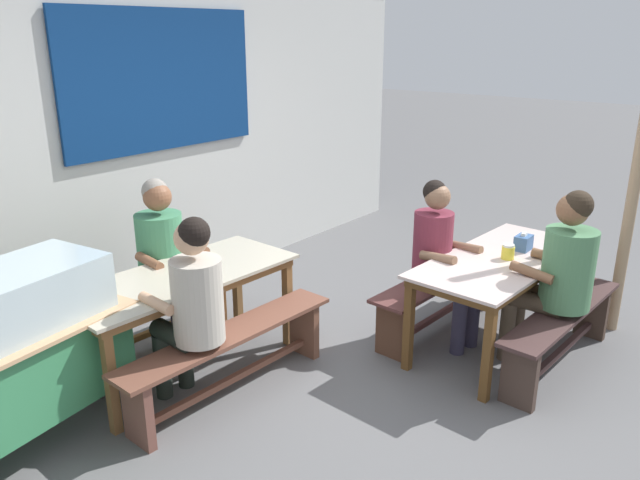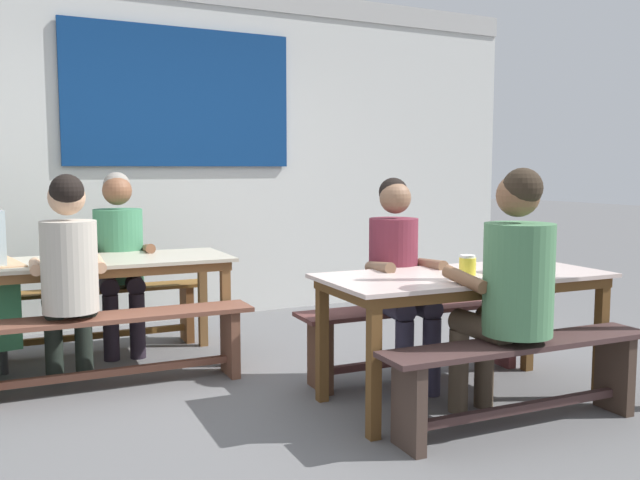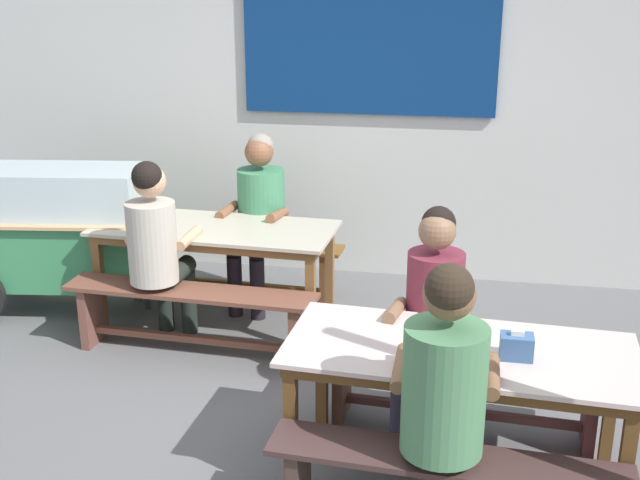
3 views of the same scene
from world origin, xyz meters
name	(u,v)px [view 1 (image 1 of 3)]	position (x,y,z in m)	size (l,w,h in m)	color
ground_plane	(392,372)	(0.00, 0.00, 0.00)	(40.00, 40.00, 0.00)	#5F5F60
backdrop_wall	(158,126)	(0.00, 2.51, 1.56)	(7.13, 0.23, 2.97)	silver
dining_table_far	(181,284)	(-0.89, 1.21, 0.67)	(1.72, 0.79, 0.75)	#BBB39C
dining_table_near	(501,266)	(0.84, -0.42, 0.67)	(1.71, 0.84, 0.75)	beige
bench_far_back	(145,311)	(-0.87, 1.72, 0.31)	(1.64, 0.33, 0.46)	brown
bench_far_front	(231,352)	(-0.92, 0.71, 0.32)	(1.71, 0.38, 0.46)	brown
bench_near_back	(441,292)	(0.87, 0.09, 0.31)	(1.62, 0.41, 0.46)	#562F2C
bench_near_front	(561,329)	(0.81, -0.92, 0.31)	(1.59, 0.37, 0.46)	#412B2A
food_cart	(6,352)	(-2.10, 1.29, 0.63)	(1.73, 0.90, 1.09)	#388855
person_left_back_turned	(192,301)	(-1.16, 0.79, 0.76)	(0.45, 0.54, 1.32)	#212922
person_center_facing	(165,252)	(-0.69, 1.65, 0.76)	(0.50, 0.58, 1.32)	black
person_right_near_table	(440,253)	(0.68, 0.02, 0.73)	(0.46, 0.57, 1.29)	#343047
person_near_front	(559,269)	(0.78, -0.86, 0.77)	(0.47, 0.58, 1.35)	#4C3E30
tissue_box	(523,243)	(1.09, -0.47, 0.81)	(0.15, 0.11, 0.14)	#3B5F92
condiment_jar	(508,252)	(0.83, -0.46, 0.80)	(0.09, 0.09, 0.11)	yellow
wooden_support_post	(635,180)	(1.74, -1.06, 1.27)	(0.09, 0.09, 2.55)	#9C8061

